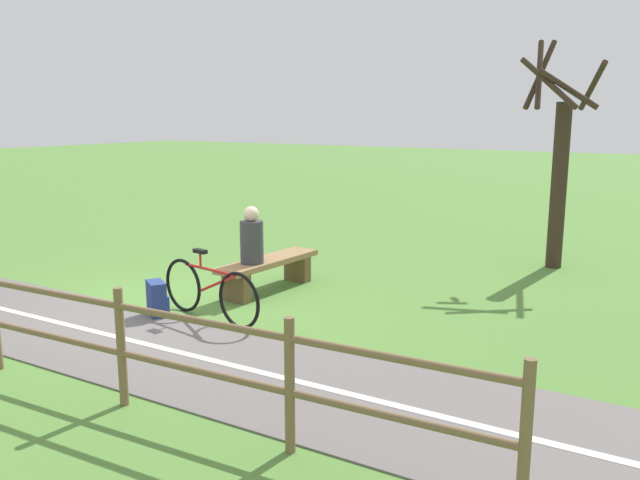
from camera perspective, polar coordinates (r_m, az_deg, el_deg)
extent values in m
plane|color=#548438|center=(8.90, -13.08, -5.87)|extent=(80.00, 80.00, 0.00)
cube|color=#66605E|center=(5.87, 8.10, -14.73)|extent=(3.08, 36.04, 0.02)
cube|color=silver|center=(5.87, 8.11, -14.64)|extent=(1.03, 31.99, 0.00)
cube|color=#937047|center=(9.42, -4.60, -1.89)|extent=(1.87, 0.56, 0.08)
cube|color=brown|center=(10.00, -2.02, -2.51)|extent=(0.18, 0.42, 0.40)
cube|color=brown|center=(8.98, -7.42, -4.19)|extent=(0.18, 0.42, 0.40)
cylinder|color=#38383D|center=(9.09, -6.07, -0.19)|extent=(0.35, 0.35, 0.61)
sphere|color=beige|center=(9.02, -6.12, 2.31)|extent=(0.22, 0.22, 0.22)
torus|color=black|center=(7.81, -7.21, -5.35)|extent=(0.15, 0.71, 0.71)
torus|color=black|center=(8.61, -12.04, -3.94)|extent=(0.15, 0.71, 0.71)
cylinder|color=red|center=(8.13, -9.82, -2.59)|extent=(0.17, 0.91, 0.04)
cylinder|color=red|center=(8.04, -9.04, -3.81)|extent=(0.13, 0.66, 0.33)
cylinder|color=red|center=(8.23, -10.56, -1.73)|extent=(0.03, 0.03, 0.20)
cube|color=black|center=(8.20, -10.58, -0.98)|extent=(0.11, 0.21, 0.05)
cube|color=navy|center=(8.52, -14.29, -5.08)|extent=(0.35, 0.40, 0.46)
cube|color=#2A438C|center=(8.56, -13.50, -5.44)|extent=(0.16, 0.23, 0.21)
cylinder|color=brown|center=(5.99, -17.21, -9.06)|extent=(0.08, 0.08, 1.08)
cylinder|color=brown|center=(4.98, -2.70, -12.79)|extent=(0.08, 0.08, 1.08)
cylinder|color=brown|center=(4.43, 17.74, -16.53)|extent=(0.08, 0.08, 1.08)
cylinder|color=brown|center=(6.50, -22.78, -4.35)|extent=(0.64, 8.63, 0.06)
cylinder|color=brown|center=(6.63, -22.50, -7.96)|extent=(0.64, 8.63, 0.06)
cylinder|color=#38281E|center=(11.40, 20.41, 4.48)|extent=(0.26, 0.26, 2.75)
cylinder|color=#38281E|center=(11.35, 18.87, 13.77)|extent=(0.90, 0.31, 1.15)
cylinder|color=#38281E|center=(11.50, 23.01, 12.45)|extent=(0.83, 0.54, 0.76)
cylinder|color=#38281E|center=(10.93, 19.61, 12.99)|extent=(0.44, 1.02, 0.84)
cylinder|color=#38281E|center=(10.90, 21.13, 12.40)|extent=(0.34, 0.93, 0.66)
cylinder|color=#38281E|center=(11.55, 18.94, 13.73)|extent=(0.96, 0.29, 1.16)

